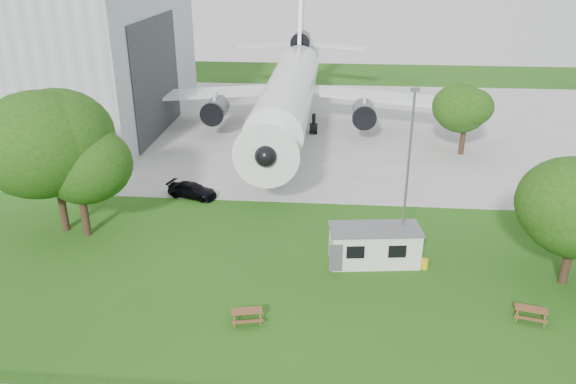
# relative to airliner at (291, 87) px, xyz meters

# --- Properties ---
(ground) EXTENTS (160.00, 160.00, 0.00)m
(ground) POSITION_rel_airliner_xyz_m (2.00, -35.86, -5.27)
(ground) COLOR #2E6517
(concrete_apron) EXTENTS (120.00, 46.00, 0.03)m
(concrete_apron) POSITION_rel_airliner_xyz_m (2.00, 2.14, -5.25)
(concrete_apron) COLOR #B7B7B2
(concrete_apron) RESTS_ON ground
(airliner) EXTENTS (46.36, 47.73, 17.69)m
(airliner) POSITION_rel_airliner_xyz_m (0.00, 0.00, 0.00)
(airliner) COLOR white
(airliner) RESTS_ON ground
(site_cabin) EXTENTS (6.89, 3.44, 2.62)m
(site_cabin) POSITION_rel_airliner_xyz_m (8.31, -30.33, -3.96)
(site_cabin) COLOR silver
(site_cabin) RESTS_ON ground
(picnic_west) EXTENTS (2.08, 1.85, 0.76)m
(picnic_west) POSITION_rel_airliner_xyz_m (0.59, -37.84, -5.27)
(picnic_west) COLOR brown
(picnic_west) RESTS_ON ground
(picnic_east) EXTENTS (2.10, 1.88, 0.76)m
(picnic_east) POSITION_rel_airliner_xyz_m (17.10, -36.20, -5.27)
(picnic_east) COLOR brown
(picnic_east) RESTS_ON ground
(lamp_mast) EXTENTS (0.16, 0.16, 12.00)m
(lamp_mast) POSITION_rel_airliner_xyz_m (10.20, -29.66, 0.73)
(lamp_mast) COLOR slate
(lamp_mast) RESTS_ON ground
(tree_west_big) EXTENTS (9.55, 9.55, 11.91)m
(tree_west_big) POSITION_rel_airliner_xyz_m (-15.19, -27.45, 1.86)
(tree_west_big) COLOR #382619
(tree_west_big) RESTS_ON ground
(tree_west_small) EXTENTS (6.94, 6.94, 8.51)m
(tree_west_small) POSITION_rel_airliner_xyz_m (-13.19, -28.11, -0.24)
(tree_west_small) COLOR #382619
(tree_west_small) RESTS_ON ground
(tree_far_apron) EXTENTS (5.67, 5.67, 7.57)m
(tree_far_apron) POSITION_rel_airliner_xyz_m (18.75, -6.85, -0.55)
(tree_far_apron) COLOR #382619
(tree_far_apron) RESTS_ON ground
(car_ne_hatch) EXTENTS (1.71, 4.05, 1.37)m
(car_ne_hatch) POSITION_rel_airliner_xyz_m (21.44, -23.36, -4.59)
(car_ne_hatch) COLOR black
(car_ne_hatch) RESTS_ON ground
(car_apron_van) EXTENTS (4.71, 2.90, 1.27)m
(car_apron_van) POSITION_rel_airliner_xyz_m (-6.94, -20.48, -4.63)
(car_apron_van) COLOR black
(car_apron_van) RESTS_ON ground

